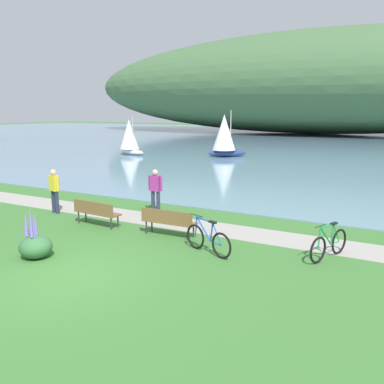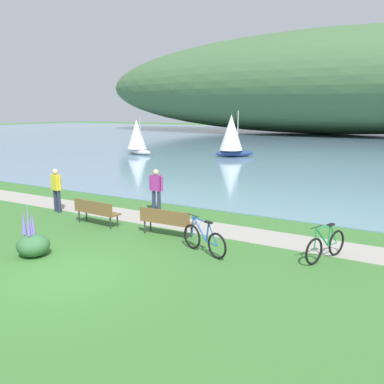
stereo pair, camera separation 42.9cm
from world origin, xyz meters
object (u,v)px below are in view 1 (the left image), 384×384
Objects in this scene: person_at_shoreline at (155,188)px; bicycle_beside_path at (329,244)px; park_bench_near_camera at (96,211)px; park_bench_further_along at (168,220)px; person_on_the_grass at (54,188)px; sailboat_nearest_to_shore at (130,137)px; bicycle_leaning_near_bench at (208,240)px; sailboat_mid_bay at (225,135)px.

bicycle_beside_path is at bearing -15.80° from person_at_shoreline.
person_at_shoreline reaches higher than park_bench_near_camera.
person_at_shoreline is at bearing 130.76° from park_bench_further_along.
bicycle_beside_path is (4.82, 0.35, -0.12)m from park_bench_further_along.
sailboat_nearest_to_shore is at bearing 118.74° from person_on_the_grass.
bicycle_beside_path is 0.50× the size of sailboat_nearest_to_shore.
person_on_the_grass is (-5.39, 0.46, 0.46)m from park_bench_further_along.
person_at_shoreline is (-1.95, 2.26, 0.46)m from park_bench_further_along.
person_on_the_grass is at bearing 169.97° from bicycle_leaning_near_bench.
bicycle_beside_path is 0.98× the size of person_at_shoreline.
bicycle_leaning_near_bench is 25.93m from sailboat_nearest_to_shore.
bicycle_beside_path is (7.63, 0.51, -0.12)m from park_bench_near_camera.
sailboat_nearest_to_shore reaches higher than person_on_the_grass.
park_bench_near_camera is at bearing -176.17° from bicycle_beside_path.
bicycle_leaning_near_bench is 0.50× the size of sailboat_nearest_to_shore.
sailboat_nearest_to_shore is at bearing -164.17° from sailboat_mid_bay.
sailboat_mid_bay is (-9.01, 21.72, 1.46)m from bicycle_leaning_near_bench.
person_on_the_grass is 0.44× the size of sailboat_mid_bay.
person_at_shoreline is at bearing -74.21° from sailboat_mid_bay.
bicycle_leaning_near_bench is at bearing -67.48° from sailboat_mid_bay.
sailboat_nearest_to_shore is at bearing 129.35° from person_at_shoreline.
person_on_the_grass is at bearing 179.38° from bicycle_beside_path.
bicycle_leaning_near_bench is at bearing -10.03° from person_on_the_grass.
sailboat_nearest_to_shore is at bearing 129.52° from park_bench_further_along.
person_on_the_grass reaches higher than park_bench_near_camera.
sailboat_nearest_to_shore is 0.87× the size of sailboat_mid_bay.
person_at_shoreline is (-6.77, 1.91, 0.58)m from bicycle_beside_path.
sailboat_nearest_to_shore reaches higher than park_bench_near_camera.
sailboat_mid_bay reaches higher than person_on_the_grass.
person_on_the_grass is at bearing 166.51° from park_bench_near_camera.
park_bench_near_camera is 22.60m from sailboat_nearest_to_shore.
park_bench_further_along is (2.81, 0.16, 0.00)m from park_bench_near_camera.
person_at_shoreline is at bearing 140.52° from bicycle_leaning_near_bench.
sailboat_nearest_to_shore is (-9.95, 18.15, 0.64)m from person_on_the_grass.
park_bench_further_along is at bearing -49.24° from person_at_shoreline.
person_on_the_grass is at bearing -152.36° from person_at_shoreline.
park_bench_further_along is 4.83m from bicycle_beside_path.
park_bench_further_along is at bearing 155.49° from bicycle_leaning_near_bench.
sailboat_mid_bay is (8.13, 2.30, 0.23)m from sailboat_nearest_to_shore.
park_bench_near_camera is 0.47× the size of sailboat_mid_bay.
park_bench_further_along is 1.06× the size of person_at_shoreline.
park_bench_near_camera is 1.09× the size of bicycle_beside_path.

